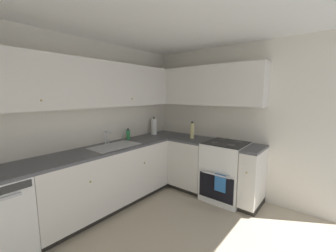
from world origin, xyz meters
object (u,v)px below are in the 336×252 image
at_px(soap_bottle, 128,135).
at_px(paper_towel_roll, 154,127).
at_px(oil_bottle, 192,130).
at_px(oven_range, 225,171).

height_order(soap_bottle, paper_towel_roll, paper_towel_roll).
distance_m(paper_towel_roll, oil_bottle, 0.78).
xyz_separation_m(soap_bottle, oil_bottle, (0.77, -0.78, 0.05)).
xyz_separation_m(oven_range, oil_bottle, (-0.02, 0.63, 0.59)).
height_order(oven_range, soap_bottle, soap_bottle).
bearing_deg(soap_bottle, paper_towel_roll, -1.84).
relative_size(oven_range, oil_bottle, 3.65).
bearing_deg(paper_towel_roll, oil_bottle, -79.15).
bearing_deg(paper_towel_roll, oven_range, -83.23).
bearing_deg(oven_range, soap_bottle, 119.17).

